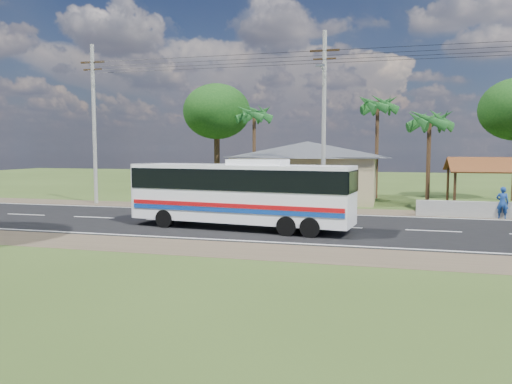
# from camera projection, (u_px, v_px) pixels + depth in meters

# --- Properties ---
(ground) EXTENTS (120.00, 120.00, 0.00)m
(ground) POSITION_uv_depth(u_px,v_px,m) (248.00, 224.00, 25.63)
(ground) COLOR #304619
(ground) RESTS_ON ground
(road) EXTENTS (120.00, 16.00, 0.03)m
(road) POSITION_uv_depth(u_px,v_px,m) (248.00, 224.00, 25.63)
(road) COLOR black
(road) RESTS_ON ground
(house) EXTENTS (12.40, 10.00, 5.00)m
(house) POSITION_uv_depth(u_px,v_px,m) (308.00, 165.00, 37.66)
(house) COLOR tan
(house) RESTS_ON ground
(waiting_shed) EXTENTS (5.20, 4.48, 3.35)m
(waiting_shed) POSITION_uv_depth(u_px,v_px,m) (492.00, 167.00, 30.26)
(waiting_shed) COLOR #352513
(waiting_shed) RESTS_ON ground
(concrete_barrier) EXTENTS (7.00, 0.30, 0.90)m
(concrete_barrier) POSITION_uv_depth(u_px,v_px,m) (481.00, 210.00, 27.92)
(concrete_barrier) COLOR #9E9E99
(concrete_barrier) RESTS_ON ground
(utility_poles) EXTENTS (32.80, 2.22, 11.00)m
(utility_poles) POSITION_uv_depth(u_px,v_px,m) (318.00, 118.00, 30.69)
(utility_poles) COLOR #9E9E99
(utility_poles) RESTS_ON ground
(palm_near) EXTENTS (2.80, 2.80, 6.70)m
(palm_near) POSITION_uv_depth(u_px,v_px,m) (430.00, 121.00, 33.30)
(palm_near) COLOR #47301E
(palm_near) RESTS_ON ground
(palm_mid) EXTENTS (2.80, 2.80, 8.20)m
(palm_mid) POSITION_uv_depth(u_px,v_px,m) (378.00, 106.00, 38.40)
(palm_mid) COLOR #47301E
(palm_mid) RESTS_ON ground
(palm_far) EXTENTS (2.80, 2.80, 7.70)m
(palm_far) POSITION_uv_depth(u_px,v_px,m) (254.00, 115.00, 41.48)
(palm_far) COLOR #47301E
(palm_far) RESTS_ON ground
(tree_behind_house) EXTENTS (6.00, 6.00, 9.61)m
(tree_behind_house) POSITION_uv_depth(u_px,v_px,m) (217.00, 112.00, 44.39)
(tree_behind_house) COLOR #47301E
(tree_behind_house) RESTS_ON ground
(coach_bus) EXTENTS (11.02, 3.61, 3.36)m
(coach_bus) POSITION_uv_depth(u_px,v_px,m) (240.00, 189.00, 23.82)
(coach_bus) COLOR white
(coach_bus) RESTS_ON ground
(motorcycle) EXTENTS (1.89, 0.95, 0.95)m
(motorcycle) POSITION_uv_depth(u_px,v_px,m) (285.00, 203.00, 31.15)
(motorcycle) COLOR black
(motorcycle) RESTS_ON ground
(person) EXTENTS (0.73, 0.58, 1.78)m
(person) POSITION_uv_depth(u_px,v_px,m) (502.00, 203.00, 27.44)
(person) COLOR navy
(person) RESTS_ON ground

